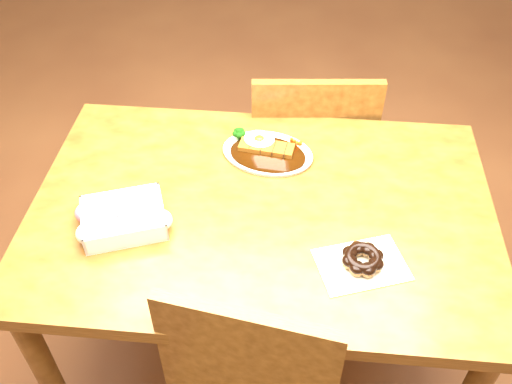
# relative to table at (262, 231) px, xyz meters

# --- Properties ---
(ground) EXTENTS (6.00, 6.00, 0.00)m
(ground) POSITION_rel_table_xyz_m (0.00, 0.00, -0.65)
(ground) COLOR brown
(ground) RESTS_ON ground
(table) EXTENTS (1.20, 0.80, 0.75)m
(table) POSITION_rel_table_xyz_m (0.00, 0.00, 0.00)
(table) COLOR #502D10
(table) RESTS_ON ground
(chair_far) EXTENTS (0.46, 0.46, 0.87)m
(chair_far) POSITION_rel_table_xyz_m (0.12, 0.54, -0.17)
(chair_far) COLOR #502D10
(chair_far) RESTS_ON ground
(katsu_curry_plate) EXTENTS (0.29, 0.23, 0.05)m
(katsu_curry_plate) POSITION_rel_table_xyz_m (-0.01, 0.21, 0.11)
(katsu_curry_plate) COLOR white
(katsu_curry_plate) RESTS_ON table
(donut_box) EXTENTS (0.25, 0.21, 0.06)m
(donut_box) POSITION_rel_table_xyz_m (-0.34, -0.10, 0.13)
(donut_box) COLOR white
(donut_box) RESTS_ON table
(pon_de_ring) EXTENTS (0.24, 0.20, 0.04)m
(pon_de_ring) POSITION_rel_table_xyz_m (0.25, -0.17, 0.12)
(pon_de_ring) COLOR silver
(pon_de_ring) RESTS_ON table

